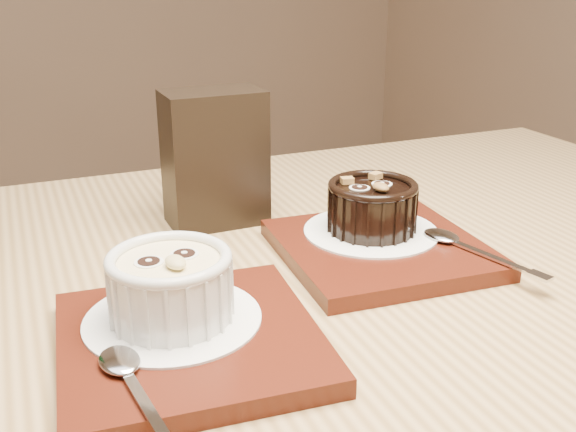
% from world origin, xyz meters
% --- Properties ---
extents(table, '(1.23, 0.84, 0.75)m').
position_xyz_m(table, '(0.19, -0.15, 0.66)').
color(table, olive).
rests_on(table, ground).
extents(tray_left, '(0.20, 0.20, 0.01)m').
position_xyz_m(tray_left, '(0.10, -0.20, 0.76)').
color(tray_left, '#4A170C').
rests_on(tray_left, table).
extents(doily_left, '(0.13, 0.13, 0.00)m').
position_xyz_m(doily_left, '(0.10, -0.17, 0.77)').
color(doily_left, white).
rests_on(doily_left, tray_left).
extents(ramekin_white, '(0.09, 0.09, 0.05)m').
position_xyz_m(ramekin_white, '(0.10, -0.17, 0.79)').
color(ramekin_white, silver).
rests_on(ramekin_white, doily_left).
extents(spoon_left, '(0.04, 0.14, 0.01)m').
position_xyz_m(spoon_left, '(0.05, -0.25, 0.77)').
color(spoon_left, silver).
rests_on(spoon_left, tray_left).
extents(tray_right, '(0.20, 0.20, 0.01)m').
position_xyz_m(tray_right, '(0.31, -0.11, 0.76)').
color(tray_right, '#4A170C').
rests_on(tray_right, table).
extents(doily_right, '(0.13, 0.13, 0.00)m').
position_xyz_m(doily_right, '(0.32, -0.09, 0.77)').
color(doily_right, white).
rests_on(doily_right, tray_right).
extents(ramekin_dark, '(0.09, 0.09, 0.05)m').
position_xyz_m(ramekin_dark, '(0.32, -0.09, 0.79)').
color(ramekin_dark, black).
rests_on(ramekin_dark, doily_right).
extents(spoon_right, '(0.05, 0.14, 0.01)m').
position_xyz_m(spoon_right, '(0.37, -0.17, 0.77)').
color(spoon_right, silver).
rests_on(spoon_right, tray_right).
extents(condiment_stand, '(0.10, 0.06, 0.14)m').
position_xyz_m(condiment_stand, '(0.20, 0.04, 0.82)').
color(condiment_stand, black).
rests_on(condiment_stand, table).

